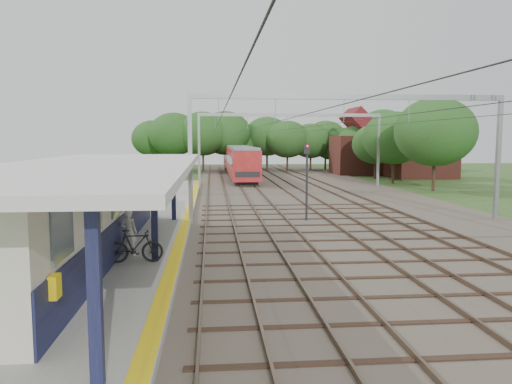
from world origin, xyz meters
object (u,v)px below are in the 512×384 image
person (129,232)px  bicycle (135,246)px  signal_post (307,173)px  train (238,159)px

person → bicycle: person is taller
bicycle → person: bearing=17.4°
person → signal_post: signal_post is taller
train → signal_post: bearing=-87.1°
bicycle → signal_post: bearing=-39.8°
train → person: bearing=-98.0°
train → signal_post: size_ratio=8.01×
person → train: bearing=-80.3°
person → train: size_ratio=0.05×
person → bicycle: (0.38, -1.13, -0.28)m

